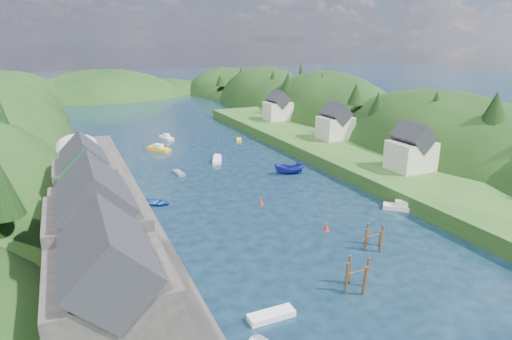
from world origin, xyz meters
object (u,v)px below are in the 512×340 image
piling_cluster_far (374,239)px  channel_buoy_near (327,227)px  piling_cluster_near (357,277)px  channel_buoy_far (261,202)px

piling_cluster_far → channel_buoy_near: piling_cluster_far is taller
piling_cluster_near → piling_cluster_far: 9.95m
piling_cluster_near → piling_cluster_far: bearing=41.0°
channel_buoy_far → piling_cluster_far: bearing=-70.7°
piling_cluster_far → channel_buoy_near: size_ratio=3.01×
channel_buoy_near → piling_cluster_far: bearing=-68.9°
piling_cluster_far → channel_buoy_far: size_ratio=3.01×
piling_cluster_near → channel_buoy_near: 13.98m
piling_cluster_far → channel_buoy_far: (-6.49, 18.55, -0.60)m
piling_cluster_near → channel_buoy_far: bearing=87.7°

